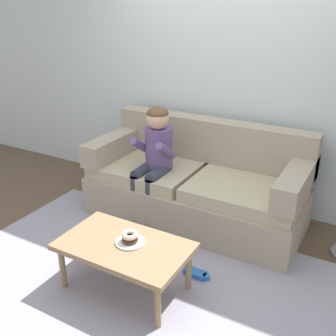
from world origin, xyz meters
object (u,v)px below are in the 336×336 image
(person_child, at_px, (155,154))
(donut, at_px, (130,239))
(toy_controller, at_px, (196,274))
(couch, at_px, (197,186))
(coffee_table, at_px, (124,249))

(person_child, distance_m, donut, 1.08)
(person_child, height_order, toy_controller, person_child)
(donut, relative_size, toy_controller, 0.53)
(person_child, distance_m, toy_controller, 1.18)
(couch, height_order, toy_controller, couch)
(couch, xyz_separation_m, toy_controller, (0.41, -0.85, -0.31))
(coffee_table, height_order, toy_controller, coffee_table)
(coffee_table, bearing_deg, couch, 90.22)
(coffee_table, relative_size, donut, 7.80)
(coffee_table, bearing_deg, person_child, 109.35)
(coffee_table, xyz_separation_m, donut, (0.03, 0.03, 0.07))
(toy_controller, bearing_deg, donut, -164.09)
(couch, relative_size, coffee_table, 2.17)
(person_child, bearing_deg, couch, 30.25)
(couch, height_order, person_child, person_child)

